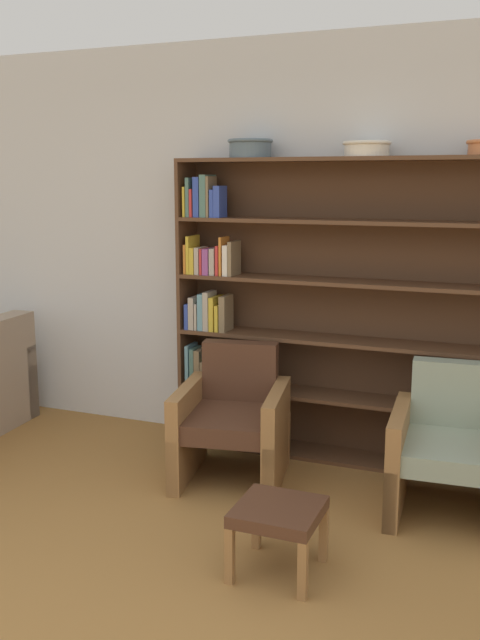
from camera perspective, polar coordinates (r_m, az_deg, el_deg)
wall_back at (r=4.84m, az=5.31°, el=5.73°), size 12.00×0.06×2.75m
bookshelf at (r=4.68m, az=7.03°, el=0.32°), size 2.47×0.30×1.97m
bowl_sage at (r=4.75m, az=0.83°, el=13.64°), size 0.30×0.30×0.12m
bowl_terracotta at (r=4.53m, az=10.11°, el=13.41°), size 0.30×0.30×0.09m
armchair_leather at (r=4.46m, az=-0.56°, el=-8.00°), size 0.75×0.78×0.81m
armchair_cushioned at (r=4.17m, az=16.52°, el=-9.86°), size 0.69×0.72×0.81m
footstool at (r=3.46m, az=3.09°, el=-15.47°), size 0.39×0.39×0.34m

